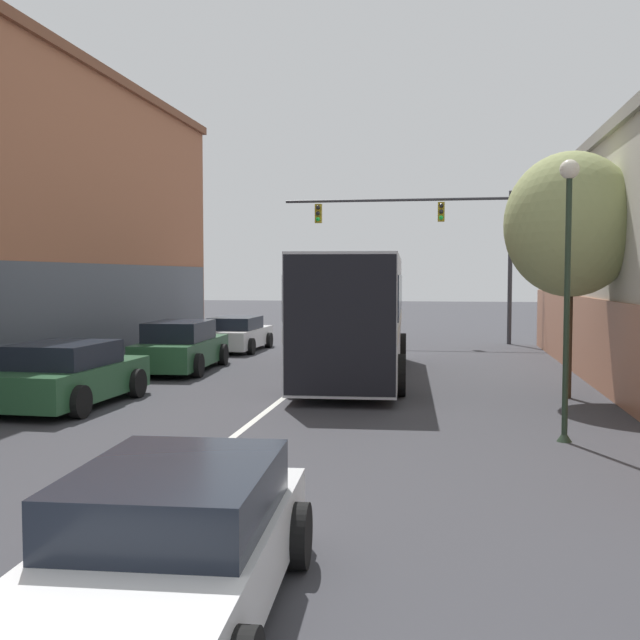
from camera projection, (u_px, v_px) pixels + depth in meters
lane_center_line at (300, 386)px, 19.30m from camera, size 0.14×45.75×0.01m
bus at (356, 310)px, 20.77m from camera, size 3.13×10.29×3.35m
hatchback_foreground at (170, 549)px, 6.12m from camera, size 2.15×4.27×1.26m
parked_car_left_near at (237, 334)px, 28.22m from camera, size 2.04×4.29×1.29m
parked_car_left_mid at (181, 347)px, 22.27m from camera, size 2.17×4.75×1.49m
parked_car_left_far at (67, 375)px, 16.26m from camera, size 2.29×4.29×1.40m
traffic_signal_gantry at (439, 232)px, 31.14m from camera, size 9.51×0.36×6.30m
street_lamp at (567, 276)px, 12.65m from camera, size 0.33×0.33×4.79m
street_tree_near at (571, 225)px, 17.16m from camera, size 3.03×2.72×5.68m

